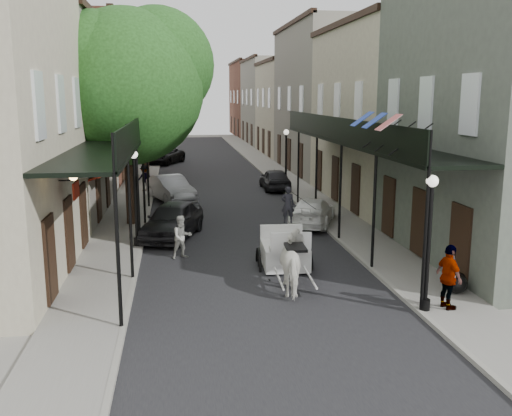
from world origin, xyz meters
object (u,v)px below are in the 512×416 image
object	(u,v)px
car_left_mid	(171,189)
lamppost_right_near	(429,241)
lamppost_right_far	(286,159)
carriage	(283,233)
lamppost_left	(135,197)
pedestrian_sidewalk_right	(449,277)
tree_far	(149,95)
pedestrian_sidewalk_left	(145,178)
pedestrian_walking	(182,237)
tree_near	(135,81)
car_right_near	(312,212)
horse	(296,263)
car_left_far	(163,156)
car_left_near	(173,220)
car_right_far	(275,179)

from	to	relation	value
car_left_mid	lamppost_right_near	bearing A→B (deg)	-89.08
lamppost_right_far	car_left_mid	xyz separation A→B (m)	(-6.95, -2.07, -1.33)
lamppost_right_near	carriage	distance (m)	5.95
lamppost_left	pedestrian_sidewalk_right	bearing A→B (deg)	-42.12
tree_far	pedestrian_sidewalk_left	size ratio (longest dim) A/B	5.51
lamppost_right_near	pedestrian_walking	xyz separation A→B (m)	(-6.48, 6.39, -1.26)
carriage	tree_far	bearing A→B (deg)	106.98
lamppost_left	pedestrian_walking	bearing A→B (deg)	-42.96
tree_near	pedestrian_walking	distance (m)	8.32
tree_near	car_right_near	xyz separation A→B (m)	(7.80, -1.18, -5.87)
horse	car_left_mid	size ratio (longest dim) A/B	0.48
tree_near	car_left_far	bearing A→B (deg)	88.55
lamppost_right_near	car_right_near	world-z (taller)	lamppost_right_near
tree_far	lamppost_right_near	xyz separation A→B (m)	(8.35, -26.18, -3.79)
car_left_near	tree_far	bearing A→B (deg)	112.96
lamppost_right_near	lamppost_left	xyz separation A→B (m)	(-8.20, 8.00, 0.00)
carriage	car_left_near	bearing A→B (deg)	133.47
pedestrian_sidewalk_left	car_right_near	world-z (taller)	pedestrian_sidewalk_left
car_left_near	pedestrian_walking	bearing A→B (deg)	-65.84
tree_far	car_left_far	bearing A→B (deg)	86.18
pedestrian_sidewalk_right	lamppost_right_far	bearing A→B (deg)	-6.36
lamppost_left	pedestrian_sidewalk_right	size ratio (longest dim) A/B	2.06
carriage	car_right_near	distance (m)	6.44
pedestrian_walking	pedestrian_sidewalk_right	bearing A→B (deg)	-62.97
tree_far	car_right_far	size ratio (longest dim) A/B	2.17
car_right_near	car_left_mid	bearing A→B (deg)	-25.45
tree_far	car_right_far	distance (m)	10.72
tree_far	lamppost_right_far	distance (m)	11.05
car_left_mid	car_right_far	bearing A→B (deg)	5.14
lamppost_right_far	horse	distance (m)	18.00
car_right_far	car_left_near	bearing A→B (deg)	61.37
pedestrian_walking	car_left_mid	distance (m)	11.55
pedestrian_sidewalk_left	tree_far	bearing A→B (deg)	-116.12
lamppost_right_far	carriage	world-z (taller)	lamppost_right_far
tree_far	lamppost_right_near	world-z (taller)	tree_far
pedestrian_sidewalk_right	car_left_near	xyz separation A→B (m)	(-7.48, 9.55, -0.27)
car_left_mid	pedestrian_sidewalk_left	bearing A→B (deg)	96.77
lamppost_left	pedestrian_sidewalk_left	world-z (taller)	lamppost_left
car_right_near	car_right_far	bearing A→B (deg)	-68.40
lamppost_left	car_right_far	bearing A→B (deg)	59.36
tree_near	car_left_near	bearing A→B (deg)	-60.84
lamppost_left	car_right_far	size ratio (longest dim) A/B	0.94
lamppost_left	car_right_near	bearing A→B (deg)	21.29
lamppost_left	car_left_far	size ratio (longest dim) A/B	0.74
lamppost_right_far	carriage	bearing A→B (deg)	-101.28
pedestrian_sidewalk_right	pedestrian_walking	bearing A→B (deg)	39.87
car_right_near	car_left_near	bearing A→B (deg)	34.51
car_right_near	lamppost_right_far	bearing A→B (deg)	-71.58
horse	pedestrian_sidewalk_left	world-z (taller)	horse
horse	carriage	size ratio (longest dim) A/B	0.71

